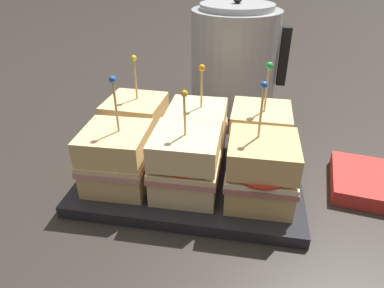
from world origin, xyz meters
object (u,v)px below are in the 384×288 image
Objects in this scene: sandwich_front_right at (261,171)px; kettle_steel at (234,57)px; sandwich_back_right at (259,136)px; sandwich_back_left at (137,126)px; serving_platter at (192,175)px; sandwich_front_left at (117,158)px; sandwich_back_center at (199,132)px; napkin_stack at (372,183)px; sandwich_front_center at (188,164)px.

kettle_steel is at bearing 99.62° from sandwich_front_right.
sandwich_back_right is at bearing -77.64° from kettle_steel.
sandwich_front_right is 0.23m from sandwich_back_left.
sandwich_back_left reaches higher than serving_platter.
sandwich_back_left is 0.32m from kettle_steel.
sandwich_front_left is (-0.10, -0.05, 0.05)m from serving_platter.
serving_platter is at bearing -93.10° from sandwich_back_center.
sandwich_back_right reaches higher than napkin_stack.
sandwich_front_center is at bearing -95.55° from kettle_steel.
sandwich_back_center is at bearing 175.14° from napkin_stack.
sandwich_front_right is at bearing -156.66° from napkin_stack.
serving_platter is 2.13× the size of sandwich_back_center.
sandwich_back_center is at bearing 90.05° from sandwich_front_center.
sandwich_back_right reaches higher than sandwich_back_left.
sandwich_front_center is at bearing -42.96° from sandwich_back_left.
kettle_steel is at bearing 69.65° from sandwich_front_left.
sandwich_front_left is 1.00× the size of sandwich_back_right.
serving_platter is at bearing 26.82° from sandwich_front_left.
sandwich_back_right is at bearing 172.46° from napkin_stack.
sandwich_back_center is at bearing 135.61° from sandwich_front_right.
sandwich_front_left is 0.21m from sandwich_front_right.
sandwich_back_right is at bearing 25.67° from serving_platter.
kettle_steel is at bearing 62.85° from sandwich_back_left.
sandwich_front_center is at bearing -179.92° from sandwich_front_right.
sandwich_back_center is (-0.10, 0.10, -0.00)m from sandwich_front_right.
serving_platter is 2.05× the size of sandwich_back_left.
sandwich_front_left is 1.25× the size of napkin_stack.
sandwich_back_center is at bearing -0.10° from sandwich_back_left.
sandwich_back_right is at bearing 91.69° from sandwich_front_right.
kettle_steel reaches higher than sandwich_back_left.
kettle_steel is (0.04, 0.28, 0.05)m from sandwich_back_center.
sandwich_front_center is at bearing 0.25° from sandwich_front_left.
kettle_steel is at bearing 102.36° from sandwich_back_right.
sandwich_back_right reaches higher than serving_platter.
sandwich_front_center is 0.10m from sandwich_back_center.
kettle_steel is (0.04, 0.33, 0.10)m from serving_platter.
kettle_steel is (-0.06, 0.28, 0.05)m from sandwich_back_right.
sandwich_front_right is 1.08× the size of sandwich_back_center.
sandwich_back_center is at bearing 86.90° from serving_platter.
napkin_stack is (0.18, 0.08, -0.05)m from sandwich_front_right.
sandwich_back_center is (0.11, -0.00, -0.00)m from sandwich_back_left.
napkin_stack is at bearing -4.86° from sandwich_back_center.
kettle_steel is 0.40m from napkin_stack.
sandwich_back_left is 1.04× the size of sandwich_back_center.
serving_platter is at bearing 153.99° from sandwich_front_right.
kettle_steel is at bearing 82.49° from sandwich_back_center.
serving_platter is 0.13m from sandwich_back_right.
sandwich_back_right is (-0.00, 0.10, 0.00)m from sandwich_front_right.
serving_platter is 0.08m from sandwich_front_center.
sandwich_front_center is 0.92× the size of sandwich_front_right.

